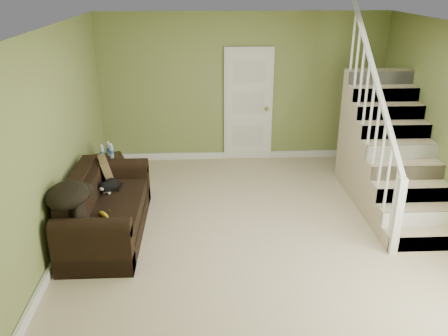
{
  "coord_description": "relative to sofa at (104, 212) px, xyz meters",
  "views": [
    {
      "loc": [
        -0.74,
        -5.46,
        3.14
      ],
      "look_at": [
        -0.46,
        0.12,
        0.86
      ],
      "focal_mm": 38.0,
      "sensor_mm": 36.0,
      "label": 1
    }
  ],
  "objects": [
    {
      "name": "banana",
      "position": [
        0.08,
        -0.38,
        0.16
      ],
      "size": [
        0.17,
        0.2,
        0.06
      ],
      "primitive_type": "ellipsoid",
      "rotation": [
        0.0,
        0.0,
        0.65
      ],
      "color": "gold",
      "rests_on": "sofa"
    },
    {
      "name": "staircase",
      "position": [
        4.01,
        0.91,
        0.33
      ],
      "size": [
        1.0,
        2.51,
        2.82
      ],
      "color": "tan",
      "rests_on": "floor"
    },
    {
      "name": "ceiling",
      "position": [
        2.01,
        -0.05,
        2.29
      ],
      "size": [
        5.0,
        5.5,
        0.01
      ],
      "primitive_type": "cube",
      "color": "white",
      "rests_on": "wall_back"
    },
    {
      "name": "side_table",
      "position": [
        -0.17,
        1.37,
        -0.03
      ],
      "size": [
        0.58,
        0.58,
        0.77
      ],
      "rotation": [
        0.0,
        0.0,
        0.33
      ],
      "color": "black",
      "rests_on": "floor"
    },
    {
      "name": "cat",
      "position": [
        0.03,
        0.34,
        0.22
      ],
      "size": [
        0.27,
        0.48,
        0.23
      ],
      "rotation": [
        0.0,
        0.0,
        -0.33
      ],
      "color": "black",
      "rests_on": "sofa"
    },
    {
      "name": "baseboard_left",
      "position": [
        -0.46,
        -0.05,
        -0.25
      ],
      "size": [
        0.04,
        5.5,
        0.12
      ],
      "primitive_type": "cube",
      "color": "white",
      "rests_on": "floor"
    },
    {
      "name": "floor",
      "position": [
        2.01,
        -0.05,
        -0.31
      ],
      "size": [
        5.0,
        5.5,
        0.01
      ],
      "primitive_type": "cube",
      "color": "tan",
      "rests_on": "ground"
    },
    {
      "name": "throw_blanket",
      "position": [
        -0.26,
        -0.59,
        0.53
      ],
      "size": [
        0.5,
        0.64,
        0.25
      ],
      "primitive_type": "ellipsoid",
      "rotation": [
        0.0,
        0.0,
        0.06
      ],
      "color": "black",
      "rests_on": "sofa"
    },
    {
      "name": "door",
      "position": [
        2.12,
        2.65,
        0.7
      ],
      "size": [
        0.86,
        0.12,
        2.02
      ],
      "color": "white",
      "rests_on": "floor"
    },
    {
      "name": "sofa",
      "position": [
        0.0,
        0.0,
        0.0
      ],
      "size": [
        0.88,
        2.04,
        0.81
      ],
      "color": "black",
      "rests_on": "floor"
    },
    {
      "name": "wall_front",
      "position": [
        2.01,
        -2.8,
        0.99
      ],
      "size": [
        5.0,
        0.04,
        2.6
      ],
      "primitive_type": "cube",
      "color": "olive",
      "rests_on": "floor"
    },
    {
      "name": "baseboard_right",
      "position": [
        4.48,
        -0.05,
        -0.25
      ],
      "size": [
        0.04,
        5.5,
        0.12
      ],
      "primitive_type": "cube",
      "color": "white",
      "rests_on": "floor"
    },
    {
      "name": "wall_back",
      "position": [
        2.01,
        2.7,
        0.99
      ],
      "size": [
        5.0,
        0.04,
        2.6
      ],
      "primitive_type": "cube",
      "color": "olive",
      "rests_on": "floor"
    },
    {
      "name": "baseboard_back",
      "position": [
        2.01,
        2.67,
        -0.25
      ],
      "size": [
        5.0,
        0.04,
        0.12
      ],
      "primitive_type": "cube",
      "color": "white",
      "rests_on": "floor"
    },
    {
      "name": "throw_pillow",
      "position": [
        -0.05,
        0.64,
        0.31
      ],
      "size": [
        0.29,
        0.43,
        0.41
      ],
      "primitive_type": "cube",
      "rotation": [
        0.0,
        -0.24,
        0.28
      ],
      "color": "#543421",
      "rests_on": "sofa"
    },
    {
      "name": "wall_left",
      "position": [
        -0.49,
        -0.05,
        0.99
      ],
      "size": [
        0.04,
        5.5,
        2.6
      ],
      "primitive_type": "cube",
      "color": "olive",
      "rests_on": "floor"
    }
  ]
}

